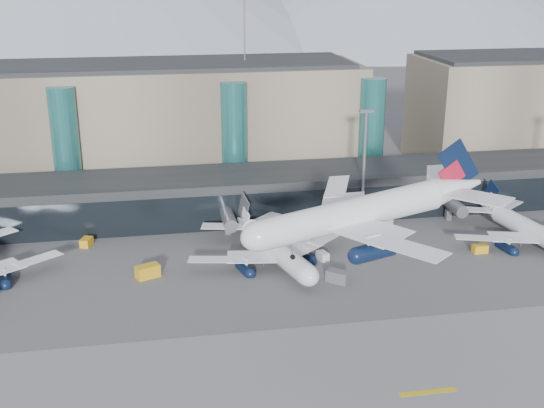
{
  "coord_description": "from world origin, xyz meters",
  "views": [
    {
      "loc": [
        -14.1,
        -88.11,
        53.92
      ],
      "look_at": [
        7.0,
        32.0,
        11.44
      ],
      "focal_mm": 45.0,
      "sensor_mm": 36.0,
      "label": 1
    }
  ],
  "objects_px": {
    "jet_parked_right": "(525,222)",
    "veh_b": "(87,242)",
    "veh_c": "(338,277)",
    "hero_jet": "(375,202)",
    "veh_d": "(386,221)",
    "veh_g": "(323,256)",
    "veh_e": "(480,249)",
    "lightmast_mid": "(364,161)",
    "jet_parked_mid": "(269,239)",
    "veh_h": "(148,271)"
  },
  "relations": [
    {
      "from": "jet_parked_right",
      "to": "veh_d",
      "type": "bearing_deg",
      "value": 52.59
    },
    {
      "from": "veh_e",
      "to": "veh_g",
      "type": "bearing_deg",
      "value": 173.15
    },
    {
      "from": "veh_b",
      "to": "veh_h",
      "type": "distance_m",
      "value": 21.18
    },
    {
      "from": "hero_jet",
      "to": "jet_parked_right",
      "type": "xyz_separation_m",
      "value": [
        45.9,
        38.45,
        -20.16
      ]
    },
    {
      "from": "hero_jet",
      "to": "veh_b",
      "type": "relative_size",
      "value": 12.05
    },
    {
      "from": "lightmast_mid",
      "to": "hero_jet",
      "type": "relative_size",
      "value": 0.72
    },
    {
      "from": "veh_d",
      "to": "veh_e",
      "type": "distance_m",
      "value": 22.36
    },
    {
      "from": "lightmast_mid",
      "to": "veh_b",
      "type": "xyz_separation_m",
      "value": [
        -59.17,
        -2.83,
        -13.56
      ]
    },
    {
      "from": "veh_e",
      "to": "jet_parked_right",
      "type": "bearing_deg",
      "value": 16.97
    },
    {
      "from": "jet_parked_right",
      "to": "veh_g",
      "type": "distance_m",
      "value": 43.62
    },
    {
      "from": "jet_parked_mid",
      "to": "jet_parked_right",
      "type": "height_order",
      "value": "jet_parked_mid"
    },
    {
      "from": "veh_b",
      "to": "veh_c",
      "type": "xyz_separation_m",
      "value": [
        46.08,
        -25.25,
        0.24
      ]
    },
    {
      "from": "hero_jet",
      "to": "jet_parked_mid",
      "type": "height_order",
      "value": "hero_jet"
    },
    {
      "from": "veh_c",
      "to": "veh_g",
      "type": "height_order",
      "value": "veh_c"
    },
    {
      "from": "jet_parked_right",
      "to": "veh_b",
      "type": "bearing_deg",
      "value": 73.0
    },
    {
      "from": "veh_b",
      "to": "veh_g",
      "type": "xyz_separation_m",
      "value": [
        45.83,
        -15.1,
        -0.05
      ]
    },
    {
      "from": "veh_c",
      "to": "veh_e",
      "type": "relative_size",
      "value": 1.34
    },
    {
      "from": "veh_c",
      "to": "veh_g",
      "type": "xyz_separation_m",
      "value": [
        -0.25,
        10.15,
        -0.29
      ]
    },
    {
      "from": "veh_b",
      "to": "veh_c",
      "type": "relative_size",
      "value": 0.75
    },
    {
      "from": "jet_parked_mid",
      "to": "veh_h",
      "type": "relative_size",
      "value": 8.23
    },
    {
      "from": "veh_e",
      "to": "veh_h",
      "type": "distance_m",
      "value": 65.31
    },
    {
      "from": "jet_parked_right",
      "to": "veh_d",
      "type": "relative_size",
      "value": 11.02
    },
    {
      "from": "jet_parked_mid",
      "to": "veh_h",
      "type": "height_order",
      "value": "jet_parked_mid"
    },
    {
      "from": "lightmast_mid",
      "to": "veh_e",
      "type": "distance_m",
      "value": 30.35
    },
    {
      "from": "jet_parked_right",
      "to": "veh_e",
      "type": "relative_size",
      "value": 11.56
    },
    {
      "from": "jet_parked_mid",
      "to": "veh_e",
      "type": "distance_m",
      "value": 42.36
    },
    {
      "from": "veh_c",
      "to": "veh_h",
      "type": "height_order",
      "value": "veh_h"
    },
    {
      "from": "jet_parked_mid",
      "to": "lightmast_mid",
      "type": "bearing_deg",
      "value": -72.02
    },
    {
      "from": "jet_parked_right",
      "to": "veh_b",
      "type": "height_order",
      "value": "jet_parked_right"
    },
    {
      "from": "jet_parked_right",
      "to": "hero_jet",
      "type": "bearing_deg",
      "value": 121.11
    },
    {
      "from": "lightmast_mid",
      "to": "veh_b",
      "type": "bearing_deg",
      "value": -177.26
    },
    {
      "from": "veh_c",
      "to": "hero_jet",
      "type": "bearing_deg",
      "value": -58.08
    },
    {
      "from": "jet_parked_right",
      "to": "veh_h",
      "type": "bearing_deg",
      "value": 84.46
    },
    {
      "from": "veh_h",
      "to": "veh_e",
      "type": "bearing_deg",
      "value": -24.09
    },
    {
      "from": "veh_e",
      "to": "lightmast_mid",
      "type": "bearing_deg",
      "value": 129.51
    },
    {
      "from": "veh_e",
      "to": "veh_d",
      "type": "bearing_deg",
      "value": 123.45
    },
    {
      "from": "veh_c",
      "to": "veh_b",
      "type": "bearing_deg",
      "value": -170.84
    },
    {
      "from": "jet_parked_right",
      "to": "veh_b",
      "type": "distance_m",
      "value": 90.24
    },
    {
      "from": "lightmast_mid",
      "to": "jet_parked_mid",
      "type": "xyz_separation_m",
      "value": [
        -23.59,
        -15.77,
        -10.17
      ]
    },
    {
      "from": "veh_d",
      "to": "veh_g",
      "type": "height_order",
      "value": "veh_d"
    },
    {
      "from": "hero_jet",
      "to": "veh_c",
      "type": "distance_m",
      "value": 34.98
    },
    {
      "from": "veh_d",
      "to": "veh_h",
      "type": "height_order",
      "value": "veh_h"
    },
    {
      "from": "lightmast_mid",
      "to": "veh_h",
      "type": "relative_size",
      "value": 6.02
    },
    {
      "from": "veh_g",
      "to": "veh_e",
      "type": "bearing_deg",
      "value": 70.54
    },
    {
      "from": "jet_parked_right",
      "to": "veh_e",
      "type": "height_order",
      "value": "jet_parked_right"
    },
    {
      "from": "jet_parked_mid",
      "to": "veh_h",
      "type": "bearing_deg",
      "value": 84.68
    },
    {
      "from": "lightmast_mid",
      "to": "jet_parked_mid",
      "type": "distance_m",
      "value": 30.14
    },
    {
      "from": "lightmast_mid",
      "to": "veh_g",
      "type": "relative_size",
      "value": 9.28
    },
    {
      "from": "jet_parked_mid",
      "to": "veh_e",
      "type": "xyz_separation_m",
      "value": [
        42.01,
        -4.15,
        -3.41
      ]
    },
    {
      "from": "veh_g",
      "to": "veh_c",
      "type": "bearing_deg",
      "value": -14.47
    }
  ]
}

